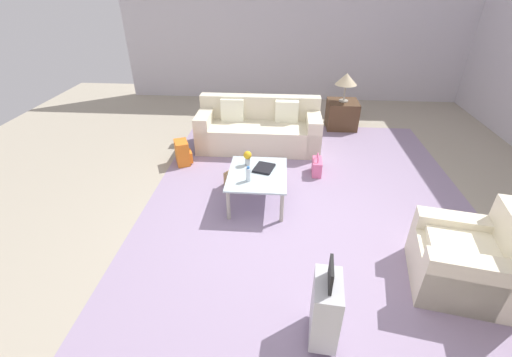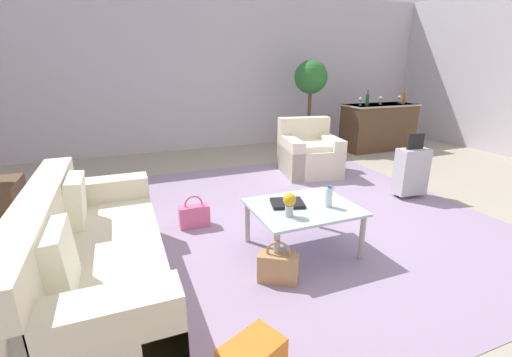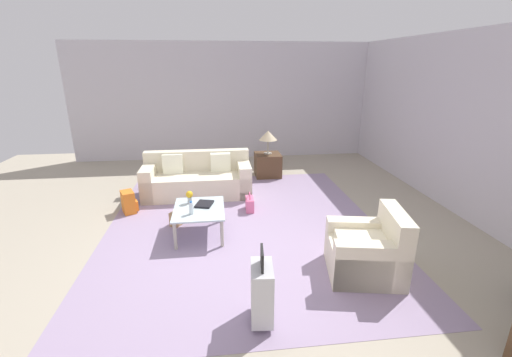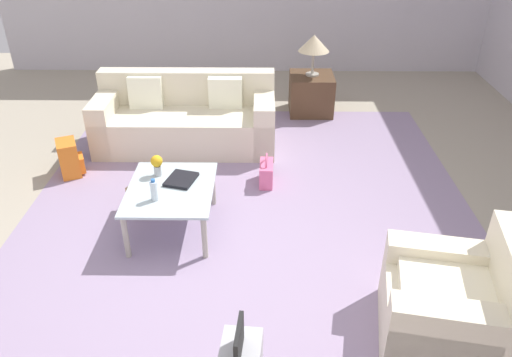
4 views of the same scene
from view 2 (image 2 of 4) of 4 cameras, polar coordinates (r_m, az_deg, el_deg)
The scene contains 19 objects.
ground_plane at distance 3.90m, azimuth 9.12°, elevation -7.13°, with size 12.00×12.00×0.00m, color #A89E89.
wall_back at distance 7.31m, azimuth -7.35°, elevation 17.21°, with size 10.24×0.12×3.10m, color silver.
area_rug at distance 3.82m, azimuth -0.27°, elevation -7.40°, with size 5.20×4.40×0.01m, color #9984A3.
couch at distance 2.77m, azimuth -26.23°, elevation -12.88°, with size 0.85×2.12×0.86m.
armchair at distance 5.60m, azimuth 8.68°, elevation 3.95°, with size 0.99×1.01×0.86m.
coffee_table at distance 3.16m, azimuth 7.81°, elevation -5.49°, with size 0.93×0.77×0.45m.
water_bottle at distance 3.13m, azimuth 12.03°, elevation -3.04°, with size 0.06×0.06×0.20m.
coffee_table_book at distance 3.15m, azimuth 5.25°, elevation -4.11°, with size 0.29×0.24×0.03m, color black.
flower_vase at distance 2.87m, azimuth 5.59°, elevation -4.01°, with size 0.11×0.11×0.21m.
bar_console at distance 7.58m, azimuth 19.70°, elevation 8.20°, with size 1.51×0.67×0.93m.
wine_glass_leftmost at distance 7.17m, azimuth 17.04°, elevation 12.45°, with size 0.08×0.08×0.15m.
wine_glass_left_of_centre at distance 7.52m, azimuth 20.09°, elevation 12.38°, with size 0.08×0.08×0.15m.
wine_glass_right_of_centre at distance 7.89m, azimuth 22.82°, elevation 12.30°, with size 0.08×0.08×0.15m.
wine_bottle_green at distance 7.12m, azimuth 18.05°, elevation 12.40°, with size 0.07×0.07×0.30m.
wine_bottle_amber at distance 7.73m, azimuth 23.39°, elevation 12.20°, with size 0.07×0.07×0.30m.
suitcase_silver at distance 4.89m, azimuth 24.46°, elevation 1.16°, with size 0.42×0.25×0.85m.
handbag_pink at distance 3.75m, azimuth -10.25°, elevation -6.08°, with size 0.32×0.15×0.36m.
handbag_tan at distance 2.82m, azimuth 3.71°, elevation -14.49°, with size 0.34×0.29×0.36m.
potted_ficus at distance 7.22m, azimuth 9.04°, elevation 14.49°, with size 0.66×0.66×1.79m.
Camera 2 is at (-1.86, -3.01, 1.65)m, focal length 24.00 mm.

